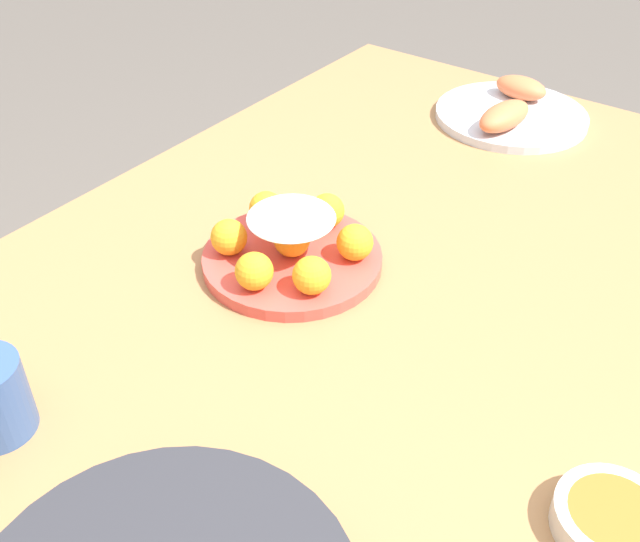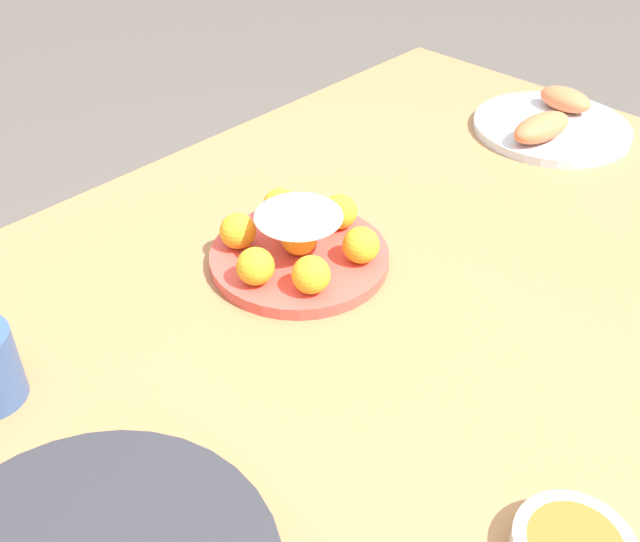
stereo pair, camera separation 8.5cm
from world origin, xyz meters
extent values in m
cylinder|color=#A87547|center=(-0.71, -0.43, 0.36)|extent=(0.06, 0.06, 0.71)
cube|color=#A87547|center=(0.00, 0.00, 0.73)|extent=(1.51, 0.95, 0.03)
cylinder|color=#E04C42|center=(-0.07, -0.13, 0.75)|extent=(0.22, 0.22, 0.02)
sphere|color=#F4A823|center=(0.01, -0.13, 0.78)|extent=(0.05, 0.05, 0.05)
sphere|color=#F4A823|center=(-0.02, -0.07, 0.78)|extent=(0.05, 0.05, 0.05)
sphere|color=#F4A823|center=(-0.11, -0.07, 0.78)|extent=(0.05, 0.05, 0.05)
sphere|color=#F4A823|center=(-0.14, -0.14, 0.78)|extent=(0.05, 0.05, 0.05)
sphere|color=#F4A823|center=(-0.10, -0.20, 0.78)|extent=(0.05, 0.05, 0.05)
sphere|color=#F4A823|center=(-0.02, -0.20, 0.78)|extent=(0.05, 0.05, 0.05)
ellipsoid|color=white|center=(-0.07, -0.13, 0.81)|extent=(0.11, 0.11, 0.02)
sphere|color=#F4A823|center=(-0.07, -0.13, 0.78)|extent=(0.05, 0.05, 0.05)
cylinder|color=silver|center=(-0.60, -0.09, 0.75)|extent=(0.25, 0.25, 0.01)
ellipsoid|color=#E57042|center=(-0.54, -0.08, 0.78)|extent=(0.12, 0.07, 0.04)
ellipsoid|color=#E57042|center=(-0.66, -0.10, 0.78)|extent=(0.06, 0.09, 0.04)
camera|label=1|loc=(0.51, 0.34, 1.30)|focal=42.00mm
camera|label=2|loc=(0.46, 0.40, 1.30)|focal=42.00mm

